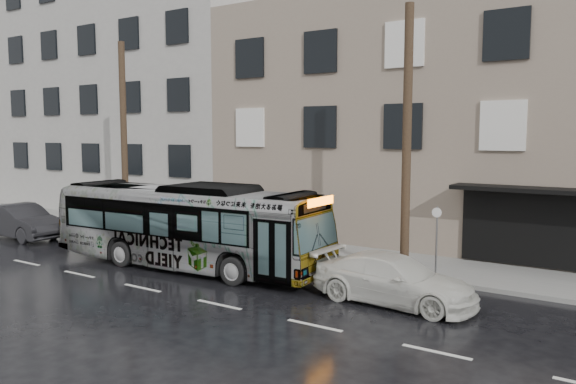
% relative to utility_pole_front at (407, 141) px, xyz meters
% --- Properties ---
extents(ground, '(120.00, 120.00, 0.00)m').
position_rel_utility_pole_front_xyz_m(ground, '(-6.50, -3.30, -4.65)').
color(ground, black).
rests_on(ground, ground).
extents(sidewalk, '(90.00, 3.60, 0.15)m').
position_rel_utility_pole_front_xyz_m(sidewalk, '(-6.50, 1.60, -4.58)').
color(sidewalk, gray).
rests_on(sidewalk, ground).
extents(building_taupe, '(20.00, 12.00, 11.00)m').
position_rel_utility_pole_front_xyz_m(building_taupe, '(-1.50, 9.40, 0.85)').
color(building_taupe, gray).
rests_on(building_taupe, ground).
extents(building_grey, '(26.00, 15.00, 16.00)m').
position_rel_utility_pole_front_xyz_m(building_grey, '(-24.50, 10.90, 3.35)').
color(building_grey, '#ACA9A2').
rests_on(building_grey, ground).
extents(utility_pole_front, '(0.30, 0.30, 9.00)m').
position_rel_utility_pole_front_xyz_m(utility_pole_front, '(0.00, 0.00, 0.00)').
color(utility_pole_front, '#433321').
rests_on(utility_pole_front, sidewalk).
extents(utility_pole_rear, '(0.30, 0.30, 9.00)m').
position_rel_utility_pole_front_xyz_m(utility_pole_rear, '(-14.00, 0.00, 0.00)').
color(utility_pole_rear, '#433321').
rests_on(utility_pole_rear, sidewalk).
extents(sign_post, '(0.06, 0.06, 2.40)m').
position_rel_utility_pole_front_xyz_m(sign_post, '(1.10, 0.00, -3.30)').
color(sign_post, slate).
rests_on(sign_post, sidewalk).
extents(bus, '(11.26, 3.14, 3.11)m').
position_rel_utility_pole_front_xyz_m(bus, '(-7.25, -2.94, -3.10)').
color(bus, '#B2B2B2').
rests_on(bus, ground).
extents(white_sedan, '(4.92, 2.19, 1.40)m').
position_rel_utility_pole_front_xyz_m(white_sedan, '(0.83, -2.88, -3.95)').
color(white_sedan, silver).
rests_on(white_sedan, ground).
extents(dark_sedan, '(4.92, 1.80, 1.61)m').
position_rel_utility_pole_front_xyz_m(dark_sedan, '(-17.80, -3.01, -3.84)').
color(dark_sedan, black).
rests_on(dark_sedan, ground).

